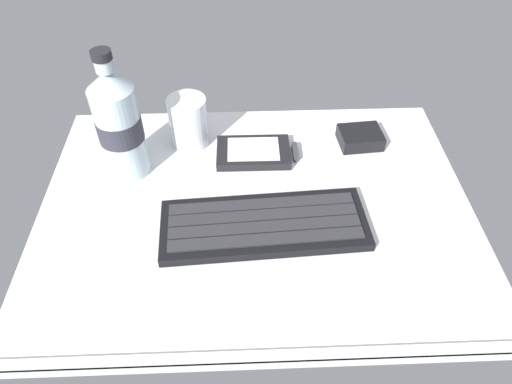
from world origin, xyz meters
The scene contains 6 objects.
ground_plane centered at (0.00, -0.23, -0.99)cm, with size 64.00×48.00×2.80cm.
keyboard centered at (0.97, -4.34, 0.81)cm, with size 29.57×12.62×1.70cm.
handheld_device centered at (0.66, 11.50, 0.73)cm, with size 12.84×7.68×1.50cm.
juice_cup centered at (-10.58, 15.58, 3.91)cm, with size 6.40×6.40×8.50cm.
water_bottle centered at (-19.90, 8.92, 9.01)cm, with size 6.73×6.73×20.80cm.
charger_block centered at (18.19, 14.12, 1.20)cm, with size 7.00×5.60×2.40cm, color black.
Camera 1 is at (-1.82, -47.61, 50.92)cm, focal length 32.93 mm.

